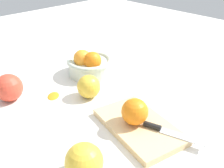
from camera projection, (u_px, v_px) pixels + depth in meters
The scene contains 9 objects.
ground_plane at pixel (91, 109), 0.77m from camera, with size 2.40×2.40×0.00m, color silver.
bowl at pixel (89, 64), 0.95m from camera, with size 0.16×0.16×0.10m.
cutting_board at pixel (139, 126), 0.69m from camera, with size 0.24×0.14×0.02m, color #DBB77F.
orange_on_board at pixel (135, 112), 0.67m from camera, with size 0.07×0.07×0.07m, color orange.
knife at pixel (165, 130), 0.65m from camera, with size 0.15×0.06×0.01m.
apple_front_left at pixel (9, 88), 0.80m from camera, with size 0.08×0.08×0.08m, color #D6422D.
apple_back_left at pixel (89, 87), 0.81m from camera, with size 0.07×0.07×0.07m, color gold.
apple_front_right at pixel (84, 162), 0.53m from camera, with size 0.08×0.08×0.08m, color gold.
citrus_peel at pixel (53, 95), 0.83m from camera, with size 0.05×0.04×0.01m, color orange.
Camera 1 is at (0.50, -0.40, 0.43)m, focal length 42.50 mm.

